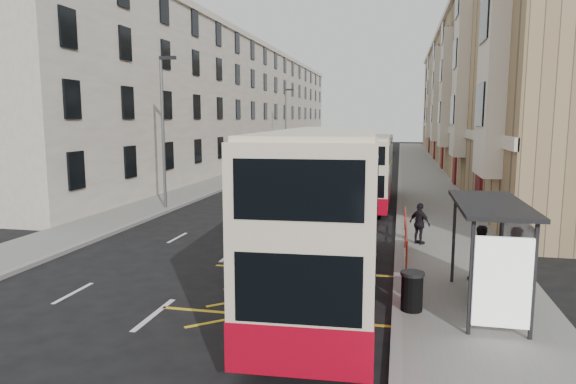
% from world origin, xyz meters
% --- Properties ---
extents(ground, '(200.00, 200.00, 0.00)m').
position_xyz_m(ground, '(0.00, 0.00, 0.00)').
color(ground, black).
rests_on(ground, ground).
extents(pavement_right, '(4.00, 120.00, 0.15)m').
position_xyz_m(pavement_right, '(8.00, 30.00, 0.07)').
color(pavement_right, slate).
rests_on(pavement_right, ground).
extents(pavement_left, '(3.00, 120.00, 0.15)m').
position_xyz_m(pavement_left, '(-7.50, 30.00, 0.07)').
color(pavement_left, slate).
rests_on(pavement_left, ground).
extents(kerb_right, '(0.25, 120.00, 0.15)m').
position_xyz_m(kerb_right, '(6.00, 30.00, 0.07)').
color(kerb_right, gray).
rests_on(kerb_right, ground).
extents(kerb_left, '(0.25, 120.00, 0.15)m').
position_xyz_m(kerb_left, '(-6.00, 30.00, 0.07)').
color(kerb_left, gray).
rests_on(kerb_left, ground).
extents(road_markings, '(10.00, 110.00, 0.01)m').
position_xyz_m(road_markings, '(0.00, 45.00, 0.01)').
color(road_markings, silver).
rests_on(road_markings, ground).
extents(terrace_right, '(10.75, 79.00, 15.25)m').
position_xyz_m(terrace_right, '(14.88, 45.38, 7.52)').
color(terrace_right, tan).
rests_on(terrace_right, ground).
extents(terrace_left, '(9.18, 79.00, 13.25)m').
position_xyz_m(terrace_left, '(-13.43, 45.50, 6.52)').
color(terrace_left, beige).
rests_on(terrace_left, ground).
extents(bus_shelter, '(1.65, 4.25, 2.70)m').
position_xyz_m(bus_shelter, '(8.34, -0.39, 2.14)').
color(bus_shelter, black).
rests_on(bus_shelter, pavement_right).
extents(guard_railing, '(0.06, 6.56, 1.01)m').
position_xyz_m(guard_railing, '(6.25, 5.75, 0.86)').
color(guard_railing, '#B22915').
rests_on(guard_railing, pavement_right).
extents(street_lamp_near, '(0.93, 0.18, 8.00)m').
position_xyz_m(street_lamp_near, '(-6.35, 12.00, 4.64)').
color(street_lamp_near, slate).
rests_on(street_lamp_near, pavement_left).
extents(street_lamp_far, '(0.93, 0.18, 8.00)m').
position_xyz_m(street_lamp_far, '(-6.35, 42.00, 4.64)').
color(street_lamp_far, slate).
rests_on(street_lamp_far, pavement_left).
extents(double_decker_front, '(3.29, 11.69, 4.61)m').
position_xyz_m(double_decker_front, '(3.98, 0.72, 2.35)').
color(double_decker_front, beige).
rests_on(double_decker_front, ground).
extents(double_decker_rear, '(2.29, 9.87, 3.93)m').
position_xyz_m(double_decker_rear, '(4.34, 16.13, 2.00)').
color(double_decker_rear, beige).
rests_on(double_decker_rear, ground).
extents(litter_bin, '(0.60, 0.60, 0.99)m').
position_xyz_m(litter_bin, '(6.35, -0.70, 0.66)').
color(litter_bin, black).
rests_on(litter_bin, pavement_right).
extents(pedestrian_near, '(0.62, 0.46, 1.55)m').
position_xyz_m(pedestrian_near, '(8.16, -0.82, 0.93)').
color(pedestrian_near, black).
rests_on(pedestrian_near, pavement_right).
extents(pedestrian_mid, '(0.82, 0.65, 1.66)m').
position_xyz_m(pedestrian_mid, '(8.42, 2.20, 0.98)').
color(pedestrian_mid, black).
rests_on(pedestrian_mid, pavement_right).
extents(pedestrian_far, '(0.96, 0.90, 1.59)m').
position_xyz_m(pedestrian_far, '(6.78, 6.45, 0.94)').
color(pedestrian_far, black).
rests_on(pedestrian_far, pavement_right).
extents(white_van, '(3.20, 5.39, 1.41)m').
position_xyz_m(white_van, '(-2.47, 39.38, 0.70)').
color(white_van, white).
rests_on(white_van, ground).
extents(car_silver, '(3.11, 4.66, 1.47)m').
position_xyz_m(car_silver, '(-4.74, 50.55, 0.74)').
color(car_silver, '#A9ACB0').
rests_on(car_silver, ground).
extents(car_dark, '(1.67, 4.48, 1.46)m').
position_xyz_m(car_dark, '(-4.87, 65.24, 0.73)').
color(car_dark, black).
rests_on(car_dark, ground).
extents(car_red, '(2.79, 5.31, 1.47)m').
position_xyz_m(car_red, '(3.70, 62.06, 0.73)').
color(car_red, maroon).
rests_on(car_red, ground).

